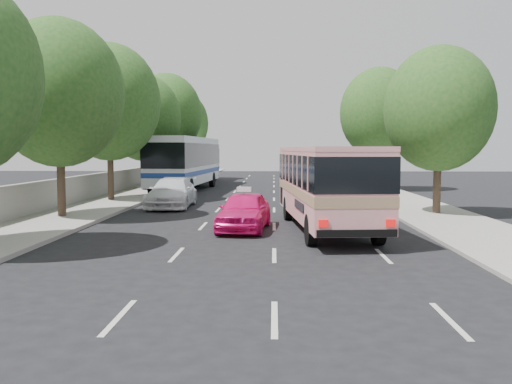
{
  "coord_description": "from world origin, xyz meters",
  "views": [
    {
      "loc": [
        0.98,
        -17.78,
        3.12
      ],
      "look_at": [
        0.35,
        1.5,
        1.6
      ],
      "focal_mm": 38.0,
      "sensor_mm": 36.0,
      "label": 1
    }
  ],
  "objects_px": {
    "pink_bus": "(326,179)",
    "white_pickup": "(172,193)",
    "tour_coach_rear": "(195,160)",
    "pink_taxi": "(244,211)",
    "tour_coach_front": "(186,159)"
  },
  "relations": [
    {
      "from": "white_pickup",
      "to": "tour_coach_front",
      "type": "height_order",
      "value": "tour_coach_front"
    },
    {
      "from": "pink_taxi",
      "to": "tour_coach_front",
      "type": "distance_m",
      "value": 20.77
    },
    {
      "from": "pink_bus",
      "to": "white_pickup",
      "type": "xyz_separation_m",
      "value": [
        -7.48,
        7.99,
        -1.21
      ]
    },
    {
      "from": "pink_taxi",
      "to": "tour_coach_rear",
      "type": "xyz_separation_m",
      "value": [
        -6.14,
        28.89,
        1.41
      ]
    },
    {
      "from": "pink_taxi",
      "to": "tour_coach_front",
      "type": "xyz_separation_m",
      "value": [
        -5.51,
        19.96,
        1.66
      ]
    },
    {
      "from": "white_pickup",
      "to": "pink_taxi",
      "type": "bearing_deg",
      "value": -62.03
    },
    {
      "from": "tour_coach_front",
      "to": "white_pickup",
      "type": "bearing_deg",
      "value": -80.94
    },
    {
      "from": "pink_bus",
      "to": "pink_taxi",
      "type": "xyz_separation_m",
      "value": [
        -3.14,
        -0.12,
        -1.25
      ]
    },
    {
      "from": "tour_coach_rear",
      "to": "pink_bus",
      "type": "bearing_deg",
      "value": -68.23
    },
    {
      "from": "pink_taxi",
      "to": "tour_coach_rear",
      "type": "relative_size",
      "value": 0.36
    },
    {
      "from": "pink_taxi",
      "to": "pink_bus",
      "type": "bearing_deg",
      "value": 7.93
    },
    {
      "from": "pink_bus",
      "to": "white_pickup",
      "type": "distance_m",
      "value": 11.01
    },
    {
      "from": "pink_taxi",
      "to": "tour_coach_front",
      "type": "bearing_deg",
      "value": 111.15
    },
    {
      "from": "pink_taxi",
      "to": "white_pickup",
      "type": "distance_m",
      "value": 9.2
    },
    {
      "from": "white_pickup",
      "to": "tour_coach_front",
      "type": "xyz_separation_m",
      "value": [
        -1.17,
        11.84,
        1.62
      ]
    }
  ]
}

